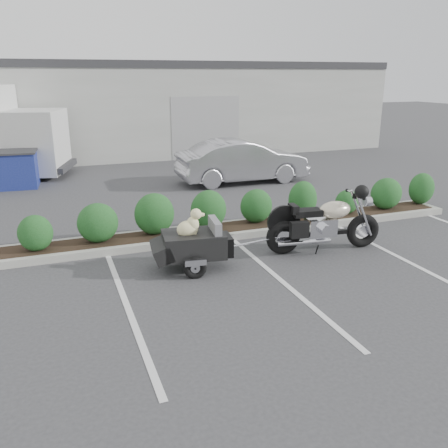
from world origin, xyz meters
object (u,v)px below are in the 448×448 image
object	(u,v)px
motorcycle	(325,224)
dumpster	(9,169)
pet_trailer	(193,243)
sedan	(242,161)

from	to	relation	value
motorcycle	dumpster	bearing A→B (deg)	134.16
motorcycle	dumpster	size ratio (longest dim) A/B	1.33
motorcycle	pet_trailer	distance (m)	2.78
motorcycle	sedan	size ratio (longest dim) A/B	0.57
pet_trailer	dumpster	bearing A→B (deg)	120.13
dumpster	sedan	bearing A→B (deg)	-10.15
motorcycle	dumpster	distance (m)	10.54
pet_trailer	sedan	size ratio (longest dim) A/B	0.46
pet_trailer	sedan	distance (m)	7.54
dumpster	pet_trailer	bearing A→B (deg)	-62.98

